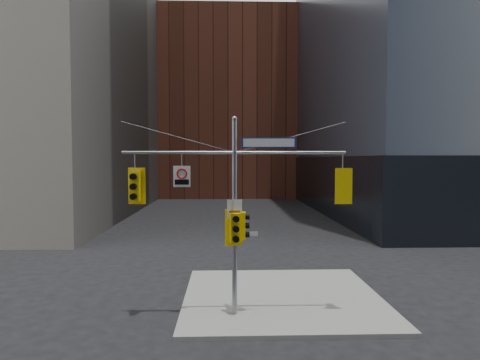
{
  "coord_description": "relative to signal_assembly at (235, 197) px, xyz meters",
  "views": [
    {
      "loc": [
        -0.31,
        -13.3,
        5.77
      ],
      "look_at": [
        0.2,
        2.0,
        5.02
      ],
      "focal_mm": 32.0,
      "sensor_mm": 36.0,
      "label": 1
    }
  ],
  "objects": [
    {
      "name": "street_sign_blade",
      "position": [
        1.23,
        0.0,
        1.93
      ],
      "size": [
        1.95,
        0.13,
        0.38
      ],
      "rotation": [
        0.0,
        0.0,
        -0.04
      ],
      "color": "navy",
      "rests_on": "ground"
    },
    {
      "name": "brick_midrise",
      "position": [
        0.0,
        56.01,
        9.58
      ],
      "size": [
        26.0,
        20.0,
        28.0
      ],
      "primitive_type": "cube",
      "color": "brown",
      "rests_on": "ground"
    },
    {
      "name": "ground",
      "position": [
        0.0,
        -1.99,
        -4.42
      ],
      "size": [
        160.0,
        160.0,
        0.0
      ],
      "primitive_type": "plane",
      "color": "black",
      "rests_on": "ground"
    },
    {
      "name": "street_blade_ns",
      "position": [
        0.0,
        0.46,
        -1.69
      ],
      "size": [
        0.09,
        0.69,
        0.14
      ],
      "rotation": [
        0.0,
        0.0,
        -0.08
      ],
      "color": "#145926",
      "rests_on": "ground"
    },
    {
      "name": "traffic_light_pole_side",
      "position": [
        0.32,
        0.0,
        -1.05
      ],
      "size": [
        0.4,
        0.34,
        0.98
      ],
      "rotation": [
        0.0,
        0.0,
        1.48
      ],
      "color": "yellow",
      "rests_on": "ground"
    },
    {
      "name": "signal_assembly",
      "position": [
        0.0,
        0.0,
        0.0
      ],
      "size": [
        8.0,
        0.8,
        7.3
      ],
      "color": "gray",
      "rests_on": "ground"
    },
    {
      "name": "traffic_light_pole_front",
      "position": [
        -0.0,
        -0.27,
        -1.1
      ],
      "size": [
        0.62,
        0.56,
        1.31
      ],
      "rotation": [
        0.0,
        0.0,
        0.19
      ],
      "color": "yellow",
      "rests_on": "ground"
    },
    {
      "name": "sidewalk_corner",
      "position": [
        2.0,
        2.01,
        -4.34
      ],
      "size": [
        8.0,
        8.0,
        0.15
      ],
      "primitive_type": "cube",
      "color": "gray",
      "rests_on": "ground"
    },
    {
      "name": "traffic_light_west_arm",
      "position": [
        -3.54,
        0.01,
        0.38
      ],
      "size": [
        0.63,
        0.53,
        1.31
      ],
      "rotation": [
        0.0,
        0.0,
        -0.12
      ],
      "color": "yellow",
      "rests_on": "ground"
    },
    {
      "name": "regulatory_sign_pole",
      "position": [
        0.0,
        -0.11,
        -0.47
      ],
      "size": [
        0.54,
        0.09,
        0.7
      ],
      "rotation": [
        0.0,
        0.0,
        0.12
      ],
      "color": "silver",
      "rests_on": "ground"
    },
    {
      "name": "street_blade_ew",
      "position": [
        0.45,
        0.01,
        -1.36
      ],
      "size": [
        0.78,
        0.1,
        0.16
      ],
      "rotation": [
        0.0,
        0.0,
        0.08
      ],
      "color": "silver",
      "rests_on": "ground"
    },
    {
      "name": "traffic_light_east_arm",
      "position": [
        3.91,
        0.0,
        0.38
      ],
      "size": [
        0.62,
        0.48,
        1.29
      ],
      "rotation": [
        0.0,
        0.0,
        3.13
      ],
      "color": "yellow",
      "rests_on": "ground"
    },
    {
      "name": "regulatory_sign_arm",
      "position": [
        -1.88,
        -0.02,
        0.76
      ],
      "size": [
        0.61,
        0.07,
        0.76
      ],
      "rotation": [
        0.0,
        0.0,
        -0.03
      ],
      "color": "silver",
      "rests_on": "ground"
    }
  ]
}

